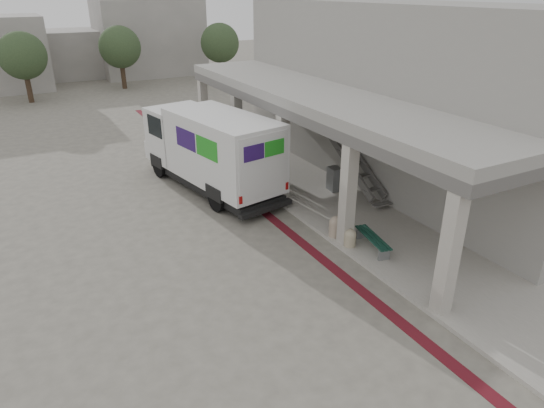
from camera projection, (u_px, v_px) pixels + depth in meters
ground at (296, 269)px, 14.08m from camera, size 120.00×120.00×0.00m
bike_lane_stripe at (291, 233)px, 16.12m from camera, size 0.35×40.00×0.01m
sidewalk at (401, 237)px, 15.80m from camera, size 4.40×28.00×0.12m
transit_building at (386, 100)px, 19.26m from camera, size 7.60×17.00×7.00m
distant_backdrop at (46, 49)px, 40.49m from camera, size 28.00×10.00×6.50m
tree_left at (22, 56)px, 33.04m from camera, size 3.20×3.20×4.80m
tree_mid at (120, 47)px, 37.69m from camera, size 3.20×3.20×4.80m
tree_right at (220, 43)px, 40.36m from camera, size 3.20×3.20×4.80m
fedex_truck at (210, 148)px, 19.07m from camera, size 3.54×7.71×3.17m
bench at (373, 240)px, 14.85m from camera, size 0.70×1.76×0.40m
bollard_near at (350, 238)px, 15.02m from camera, size 0.37×0.37×0.56m
bollard_far at (336, 226)px, 15.60m from camera, size 0.46×0.46×0.69m
utility_cabinet at (334, 179)px, 19.09m from camera, size 0.48×0.60×0.93m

